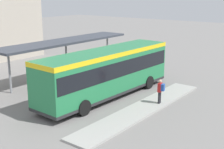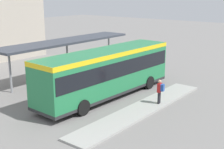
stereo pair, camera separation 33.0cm
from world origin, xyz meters
The scene contains 9 objects.
ground_plane centered at (0.00, 0.00, 0.00)m, with size 120.00×120.00×0.00m, color slate.
curb_island centered at (-0.52, -3.35, 0.06)m, with size 12.43×1.80×0.12m.
city_bus centered at (0.01, 0.00, 1.94)m, with size 11.47×2.92×3.33m.
pedestrian_waiting centered at (0.80, -3.79, 1.04)m, with size 0.42×0.46×1.60m.
bicycle_white centered at (8.23, 1.67, 0.35)m, with size 0.48×1.59×0.69m.
bicycle_yellow centered at (8.00, 2.56, 0.35)m, with size 0.48×1.58×0.69m.
bicycle_orange centered at (7.91, 3.44, 0.36)m, with size 0.48×1.68×0.73m.
station_shelter centered at (1.99, 6.07, 3.07)m, with size 13.27×2.66×3.22m.
potted_planter_near_shelter centered at (5.31, 3.78, 0.66)m, with size 0.77×0.77×1.25m.
Camera 2 is at (-16.09, -13.33, 7.12)m, focal length 50.00 mm.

